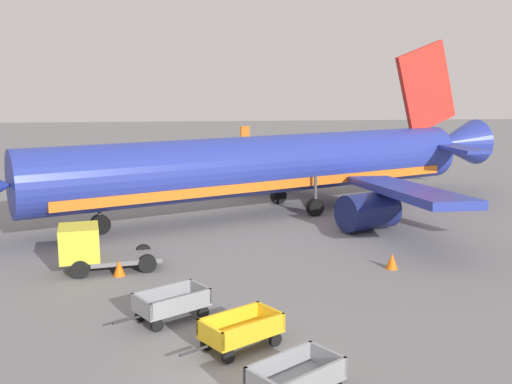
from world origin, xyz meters
TOP-DOWN VIEW (x-y plane):
  - ground_plane at (0.00, 0.00)m, footprint 220.00×220.00m
  - airplane at (4.40, 21.26)m, footprint 35.85×29.33m
  - baggage_cart_second_in_row at (1.54, -1.80)m, footprint 3.35×2.61m
  - baggage_cart_third_in_row at (0.36, 1.48)m, footprint 3.39×2.54m
  - baggage_cart_fourth_in_row at (-1.90, 4.05)m, footprint 3.39×2.52m
  - service_truck_beside_carts at (-5.62, 10.02)m, footprint 4.63×2.63m
  - traffic_cone_near_plane at (7.86, 8.87)m, footprint 0.54×0.54m
  - traffic_cone_mid_apron at (-4.33, 9.24)m, footprint 0.53×0.53m

SIDE VIEW (x-z plane):
  - ground_plane at x=0.00m, z-range 0.00..0.00m
  - traffic_cone_mid_apron at x=-4.33m, z-range 0.00..0.70m
  - traffic_cone_near_plane at x=7.86m, z-range 0.00..0.72m
  - baggage_cart_second_in_row at x=1.54m, z-range 0.07..1.14m
  - baggage_cart_third_in_row at x=0.36m, z-range 0.07..1.14m
  - baggage_cart_fourth_in_row at x=-1.90m, z-range 0.07..1.14m
  - service_truck_beside_carts at x=-5.62m, z-range 0.05..2.15m
  - airplane at x=4.40m, z-range -2.62..8.72m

